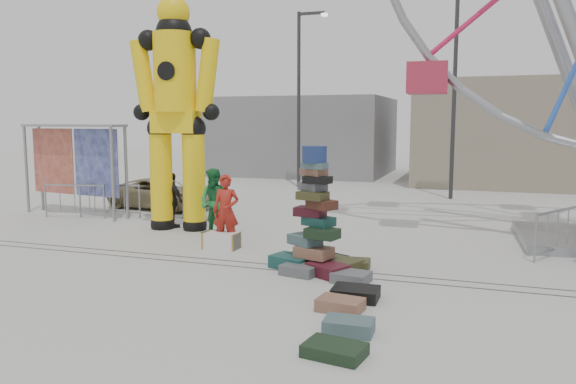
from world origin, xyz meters
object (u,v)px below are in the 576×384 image
(pedestrian_green, at_px, (215,203))
(parked_suv, at_px, (161,194))
(barricade_dummy_b, at_px, (109,201))
(crash_test_dummy, at_px, (176,105))
(steamer_trunk, at_px, (221,241))
(lamp_post_right, at_px, (457,84))
(barricade_wheel_front, at_px, (557,232))
(lamp_post_left, at_px, (301,90))
(barricade_dummy_c, at_px, (183,206))
(pedestrian_black, at_px, (172,200))
(barricade_dummy_a, at_px, (75,201))
(suitcase_tower, at_px, (315,236))
(pedestrian_red, at_px, (226,211))
(banner_scaffold, at_px, (73,147))

(pedestrian_green, height_order, parked_suv, pedestrian_green)
(barricade_dummy_b, bearing_deg, crash_test_dummy, -28.77)
(steamer_trunk, relative_size, parked_suv, 0.22)
(steamer_trunk, relative_size, pedestrian_green, 0.46)
(lamp_post_right, height_order, barricade_wheel_front, lamp_post_right)
(lamp_post_right, distance_m, lamp_post_left, 7.28)
(lamp_post_right, height_order, crash_test_dummy, lamp_post_right)
(barricade_dummy_c, distance_m, pedestrian_black, 0.72)
(pedestrian_black, height_order, parked_suv, pedestrian_black)
(crash_test_dummy, bearing_deg, barricade_dummy_c, 104.12)
(steamer_trunk, bearing_deg, barricade_dummy_b, 151.38)
(crash_test_dummy, relative_size, barricade_dummy_a, 3.33)
(steamer_trunk, bearing_deg, parked_suv, 132.83)
(crash_test_dummy, height_order, pedestrian_green, crash_test_dummy)
(parked_suv, bearing_deg, barricade_dummy_a, 156.70)
(suitcase_tower, relative_size, barricade_dummy_b, 1.29)
(pedestrian_green, bearing_deg, pedestrian_black, 170.71)
(lamp_post_right, relative_size, barricade_wheel_front, 4.00)
(steamer_trunk, bearing_deg, pedestrian_red, 76.86)
(suitcase_tower, distance_m, pedestrian_red, 2.97)
(lamp_post_right, distance_m, pedestrian_red, 12.34)
(suitcase_tower, bearing_deg, parked_suv, 161.90)
(lamp_post_left, xyz_separation_m, barricade_dummy_c, (-0.44, -10.30, -3.93))
(suitcase_tower, height_order, barricade_dummy_a, suitcase_tower)
(banner_scaffold, xyz_separation_m, barricade_dummy_c, (4.10, -0.25, -1.68))
(suitcase_tower, bearing_deg, barricade_dummy_b, 175.15)
(barricade_dummy_a, distance_m, pedestrian_black, 3.86)
(barricade_dummy_c, bearing_deg, barricade_wheel_front, -2.58)
(barricade_wheel_front, height_order, parked_suv, barricade_wheel_front)
(lamp_post_right, bearing_deg, suitcase_tower, -100.37)
(crash_test_dummy, relative_size, banner_scaffold, 1.60)
(lamp_post_right, bearing_deg, barricade_dummy_b, -141.35)
(suitcase_tower, distance_m, barricade_dummy_a, 9.72)
(banner_scaffold, bearing_deg, lamp_post_right, 43.46)
(steamer_trunk, height_order, pedestrian_red, pedestrian_red)
(pedestrian_red, bearing_deg, steamer_trunk, -112.14)
(barricade_wheel_front, xyz_separation_m, pedestrian_black, (-10.10, 0.16, 0.25))
(crash_test_dummy, xyz_separation_m, banner_scaffold, (-4.41, 1.06, -1.28))
(crash_test_dummy, xyz_separation_m, barricade_dummy_b, (-3.05, 0.98, -2.96))
(crash_test_dummy, bearing_deg, barricade_dummy_a, 164.40)
(crash_test_dummy, bearing_deg, pedestrian_green, -27.34)
(pedestrian_green, distance_m, parked_suv, 5.43)
(barricade_wheel_front, bearing_deg, suitcase_tower, 153.40)
(lamp_post_right, height_order, parked_suv, lamp_post_right)
(suitcase_tower, xyz_separation_m, pedestrian_green, (-3.50, 2.47, 0.19))
(lamp_post_left, relative_size, steamer_trunk, 9.64)
(lamp_post_right, bearing_deg, steamer_trunk, -114.10)
(crash_test_dummy, relative_size, pedestrian_black, 4.14)
(pedestrian_green, relative_size, parked_suv, 0.47)
(crash_test_dummy, relative_size, pedestrian_green, 3.66)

